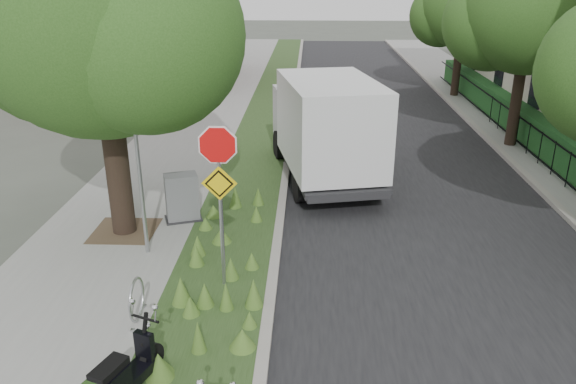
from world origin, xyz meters
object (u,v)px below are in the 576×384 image
box_truck (325,124)px  utility_cabinet (182,198)px  sign_assembly (219,175)px  scooter_far (119,382)px

box_truck → utility_cabinet: size_ratio=5.27×
sign_assembly → box_truck: sign_assembly is taller
sign_assembly → scooter_far: (-0.96, -3.19, -1.84)m
box_truck → scooter_far: bearing=-107.9°
scooter_far → utility_cabinet: size_ratio=1.33×
scooter_far → box_truck: bearing=72.1°
box_truck → utility_cabinet: box_truck is taller
sign_assembly → utility_cabinet: bearing=115.6°
utility_cabinet → sign_assembly: bearing=-64.4°
scooter_far → utility_cabinet: bearing=94.1°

